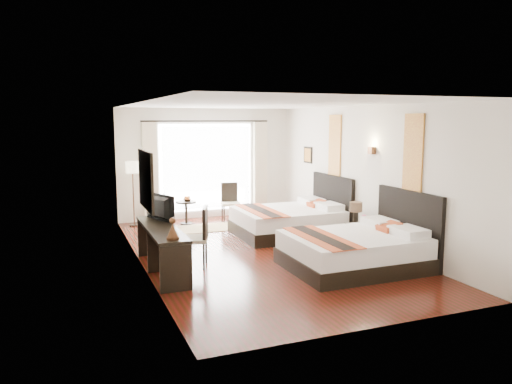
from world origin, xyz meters
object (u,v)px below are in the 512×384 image
object	(u,v)px
console_desk	(162,249)
side_table	(186,213)
television	(156,208)
floor_lamp	(132,172)
vase	(364,221)
window_chair	(230,210)
table_lamp	(356,208)
desk_chair	(194,248)
bed_near	(358,249)
nightstand	(359,236)
bed_far	(291,220)
fruit_bowl	(187,200)

from	to	relation	value
console_desk	side_table	size ratio (longest dim) A/B	3.89
television	floor_lamp	bearing A→B (deg)	-23.64
television	vase	bearing A→B (deg)	-120.36
side_table	window_chair	size ratio (longest dim) A/B	0.59
table_lamp	desk_chair	world-z (taller)	desk_chair
console_desk	floor_lamp	size ratio (longest dim) A/B	1.43
table_lamp	television	distance (m)	3.91
bed_near	floor_lamp	world-z (taller)	floor_lamp
nightstand	vase	size ratio (longest dim) A/B	3.99
bed_far	television	world-z (taller)	bed_far
television	floor_lamp	size ratio (longest dim) A/B	0.53
bed_far	window_chair	bearing A→B (deg)	111.72
nightstand	vase	bearing A→B (deg)	-84.24
bed_near	fruit_bowl	distance (m)	4.99
vase	television	world-z (taller)	television
desk_chair	floor_lamp	bearing A→B (deg)	-60.91
floor_lamp	bed_near	bearing A→B (deg)	-57.77
television	floor_lamp	distance (m)	3.32
bed_far	television	xyz separation A→B (m)	(-3.15, -1.08, 0.66)
bed_near	side_table	size ratio (longest dim) A/B	4.03
television	side_table	world-z (taller)	television
fruit_bowl	window_chair	world-z (taller)	window_chair
vase	console_desk	bearing A→B (deg)	-179.76
television	fruit_bowl	distance (m)	3.34
table_lamp	console_desk	world-z (taller)	table_lamp
console_desk	television	size ratio (longest dim) A/B	2.67
table_lamp	desk_chair	xyz separation A→B (m)	(-3.34, -0.15, -0.46)
bed_near	desk_chair	xyz separation A→B (m)	(-2.58, 1.11, -0.01)
bed_near	fruit_bowl	xyz separation A→B (m)	(-1.84, 4.64, 0.26)
console_desk	window_chair	bearing A→B (deg)	55.92
fruit_bowl	television	bearing A→B (deg)	-113.02
table_lamp	fruit_bowl	bearing A→B (deg)	127.60
bed_far	table_lamp	bearing A→B (deg)	-61.84
console_desk	fruit_bowl	bearing A→B (deg)	69.92
bed_near	side_table	distance (m)	4.97
vase	desk_chair	size ratio (longest dim) A/B	0.11
bed_far	side_table	size ratio (longest dim) A/B	4.00
desk_chair	fruit_bowl	xyz separation A→B (m)	(0.74, 3.52, 0.27)
console_desk	side_table	world-z (taller)	console_desk
table_lamp	vase	bearing A→B (deg)	-76.60
nightstand	vase	distance (m)	0.36
television	desk_chair	distance (m)	0.99
nightstand	fruit_bowl	distance (m)	4.36
console_desk	window_chair	size ratio (longest dim) A/B	2.32
television	table_lamp	bearing A→B (deg)	-117.32
bed_near	television	size ratio (longest dim) A/B	2.77
side_table	fruit_bowl	xyz separation A→B (m)	(0.04, 0.03, 0.31)
console_desk	desk_chair	xyz separation A→B (m)	(0.58, 0.08, -0.06)
bed_near	nightstand	bearing A→B (deg)	56.10
floor_lamp	fruit_bowl	distance (m)	1.45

